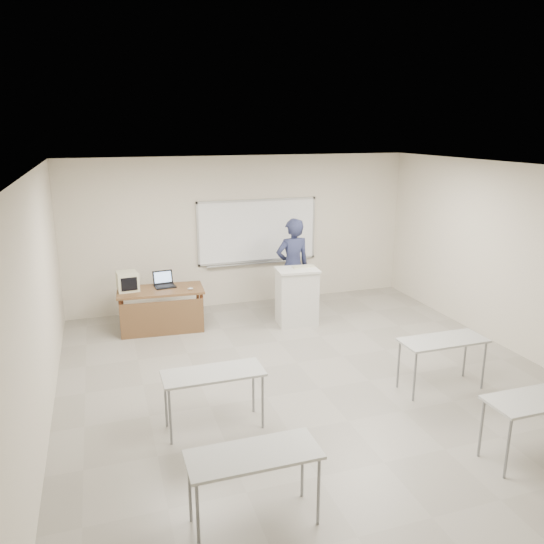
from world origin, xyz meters
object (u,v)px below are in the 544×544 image
object	(u,v)px
laptop	(165,283)
presenter	(293,267)
keyboard	(303,267)
instructor_desk	(162,302)
podium	(297,296)
crt_monitor	(127,281)
mouse	(190,289)
whiteboard	(258,232)

from	to	relation	value
laptop	presenter	distance (m)	2.44
laptop	keyboard	xyz separation A→B (m)	(2.46, -0.58, 0.25)
instructor_desk	podium	size ratio (longest dim) A/B	1.43
crt_monitor	mouse	size ratio (longest dim) A/B	4.14
whiteboard	presenter	world-z (taller)	whiteboard
whiteboard	instructor_desk	distance (m)	2.54
keyboard	whiteboard	bearing A→B (deg)	108.36
podium	keyboard	xyz separation A→B (m)	(0.15, 0.08, 0.53)
instructor_desk	podium	world-z (taller)	podium
crt_monitor	presenter	size ratio (longest dim) A/B	0.22
podium	crt_monitor	distance (m)	3.04
crt_monitor	laptop	distance (m)	0.66
whiteboard	podium	bearing A→B (deg)	-78.27
mouse	keyboard	bearing A→B (deg)	-19.49
whiteboard	podium	size ratio (longest dim) A/B	2.37
crt_monitor	mouse	xyz separation A→B (m)	(1.05, -0.32, -0.14)
keyboard	presenter	size ratio (longest dim) A/B	0.22
instructor_desk	podium	distance (m)	2.44
instructor_desk	keyboard	size ratio (longest dim) A/B	3.71
podium	crt_monitor	size ratio (longest dim) A/B	2.57
instructor_desk	presenter	distance (m)	2.57
whiteboard	crt_monitor	distance (m)	2.84
presenter	podium	bearing A→B (deg)	73.56
laptop	instructor_desk	bearing A→B (deg)	-115.62
podium	presenter	distance (m)	0.72
instructor_desk	crt_monitor	size ratio (longest dim) A/B	3.68
keyboard	presenter	distance (m)	0.51
crt_monitor	podium	bearing A→B (deg)	-17.06
podium	instructor_desk	bearing A→B (deg)	175.68
whiteboard	keyboard	bearing A→B (deg)	-71.86
instructor_desk	keyboard	world-z (taller)	keyboard
keyboard	presenter	bearing A→B (deg)	92.67
crt_monitor	keyboard	xyz separation A→B (m)	(3.10, -0.54, 0.15)
mouse	keyboard	world-z (taller)	keyboard
laptop	podium	bearing A→B (deg)	-21.70
keyboard	podium	bearing A→B (deg)	-151.71
podium	presenter	world-z (taller)	presenter
whiteboard	mouse	distance (m)	2.10
mouse	crt_monitor	bearing A→B (deg)	149.81
laptop	mouse	world-z (taller)	laptop
whiteboard	presenter	xyz separation A→B (m)	(0.43, -0.89, -0.54)
keyboard	presenter	xyz separation A→B (m)	(-0.02, 0.50, -0.12)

